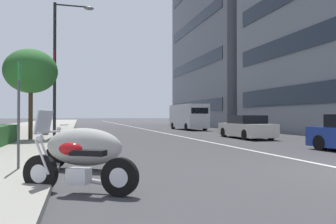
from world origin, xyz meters
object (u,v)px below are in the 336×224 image
at_px(car_approaching_light, 246,128).
at_px(parking_sign_by_curb, 19,104).
at_px(street_tree_by_lamp_post, 31,71).
at_px(motorcycle_nearest_camera, 82,145).
at_px(motorcycle_by_sign_pole, 77,169).
at_px(street_lamp_with_banners, 61,56).
at_px(delivery_van_ahead, 188,116).
at_px(pedestrian_on_plaza, 46,122).
at_px(motorcycle_far_end_row, 83,147).

height_order(car_approaching_light, parking_sign_by_curb, parking_sign_by_curb).
bearing_deg(street_tree_by_lamp_post, motorcycle_nearest_camera, -160.80).
xyz_separation_m(motorcycle_by_sign_pole, street_tree_by_lamp_post, (12.54, 2.43, 3.31)).
bearing_deg(street_lamp_with_banners, motorcycle_by_sign_pole, -175.95).
distance_m(car_approaching_light, delivery_van_ahead, 13.09).
height_order(car_approaching_light, pedestrian_on_plaza, pedestrian_on_plaza).
distance_m(motorcycle_by_sign_pole, street_tree_by_lamp_post, 13.20).
height_order(motorcycle_nearest_camera, pedestrian_on_plaza, pedestrian_on_plaza).
bearing_deg(street_tree_by_lamp_post, car_approaching_light, -91.79).
height_order(motorcycle_nearest_camera, parking_sign_by_curb, parking_sign_by_curb).
bearing_deg(motorcycle_nearest_camera, street_lamp_with_banners, -61.54).
xyz_separation_m(delivery_van_ahead, street_lamp_with_banners, (-10.49, 11.80, 3.67)).
relative_size(delivery_van_ahead, street_tree_by_lamp_post, 1.27).
height_order(motorcycle_by_sign_pole, parking_sign_by_curb, parking_sign_by_curb).
bearing_deg(street_tree_by_lamp_post, motorcycle_far_end_row, -165.43).
height_order(motorcycle_by_sign_pole, street_lamp_with_banners, street_lamp_with_banners).
bearing_deg(delivery_van_ahead, car_approaching_light, 174.79).
bearing_deg(motorcycle_far_end_row, motorcycle_nearest_camera, -54.93).
bearing_deg(car_approaching_light, motorcycle_nearest_camera, 126.49).
bearing_deg(car_approaching_light, parking_sign_by_curb, 132.32).
bearing_deg(parking_sign_by_curb, car_approaching_light, -49.17).
distance_m(motorcycle_far_end_row, motorcycle_nearest_camera, 2.54).
xyz_separation_m(street_lamp_with_banners, street_tree_by_lamp_post, (-2.17, 1.39, -1.27)).
distance_m(delivery_van_ahead, pedestrian_on_plaza, 15.18).
height_order(motorcycle_nearest_camera, car_approaching_light, car_approaching_light).
bearing_deg(pedestrian_on_plaza, parking_sign_by_curb, 18.46).
distance_m(motorcycle_nearest_camera, car_approaching_light, 12.15).
bearing_deg(street_tree_by_lamp_post, delivery_van_ahead, -46.18).
bearing_deg(pedestrian_on_plaza, delivery_van_ahead, 137.55).
relative_size(motorcycle_by_sign_pole, motorcycle_far_end_row, 0.89).
bearing_deg(delivery_van_ahead, motorcycle_nearest_camera, 149.81).
xyz_separation_m(motorcycle_nearest_camera, pedestrian_on_plaza, (11.97, 2.23, 0.57)).
height_order(motorcycle_by_sign_pole, pedestrian_on_plaza, pedestrian_on_plaza).
relative_size(motorcycle_by_sign_pole, parking_sign_by_curb, 0.79).
bearing_deg(parking_sign_by_curb, delivery_van_ahead, -27.83).
bearing_deg(parking_sign_by_curb, street_tree_by_lamp_post, 6.10).
bearing_deg(pedestrian_on_plaza, motorcycle_nearest_camera, 26.08).
xyz_separation_m(motorcycle_far_end_row, pedestrian_on_plaza, (14.50, 2.24, 0.40)).
relative_size(motorcycle_nearest_camera, car_approaching_light, 0.46).
bearing_deg(pedestrian_on_plaza, motorcycle_by_sign_pole, 22.50).
distance_m(motorcycle_nearest_camera, delivery_van_ahead, 22.69).
xyz_separation_m(motorcycle_far_end_row, parking_sign_by_curb, (-0.37, 1.47, 1.09)).
relative_size(car_approaching_light, delivery_van_ahead, 0.76).
relative_size(parking_sign_by_curb, street_tree_by_lamp_post, 0.53).
distance_m(car_approaching_light, street_lamp_with_banners, 12.22).
bearing_deg(delivery_van_ahead, pedestrian_on_plaza, 119.81).
xyz_separation_m(motorcycle_nearest_camera, street_tree_by_lamp_post, (7.36, 2.56, 3.34)).
relative_size(motorcycle_by_sign_pole, street_tree_by_lamp_post, 0.42).
height_order(delivery_van_ahead, parking_sign_by_curb, parking_sign_by_curb).
xyz_separation_m(motorcycle_far_end_row, street_tree_by_lamp_post, (9.89, 2.57, 3.18)).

